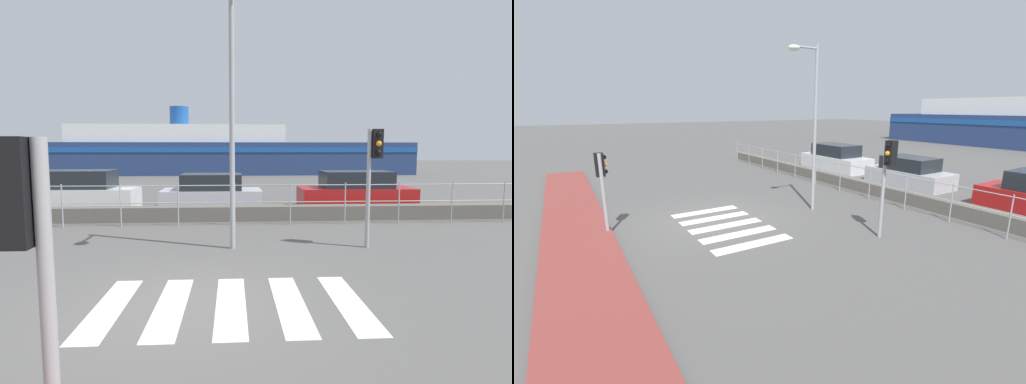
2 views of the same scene
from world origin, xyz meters
The scene contains 10 objects.
ground_plane centered at (0.00, 0.00, 0.00)m, with size 160.00×160.00×0.00m, color #565451.
sidewalk_brick centered at (0.00, -4.10, 0.06)m, with size 24.00×1.80×0.12m.
crosswalk centered at (0.76, 0.00, 0.00)m, with size 4.05×2.40×0.01m.
seawall centered at (0.00, 7.23, 0.24)m, with size 24.93×0.55×0.48m.
harbor_fence centered at (0.00, 6.36, 0.85)m, with size 22.48×0.04×1.31m.
traffic_light_near centered at (-0.50, -3.29, 1.77)m, with size 0.34×0.32×2.41m.
traffic_light_far centered at (4.11, 3.37, 2.07)m, with size 0.34×0.32×2.81m.
streetlamp centered at (0.80, 3.24, 3.58)m, with size 0.32×1.22×5.72m.
parked_car_white centered at (-5.22, 10.03, 0.66)m, with size 4.50×1.88×1.54m.
parked_car_silver centered at (-0.02, 10.03, 0.59)m, with size 3.92×1.84×1.38m.
Camera 2 is at (10.30, -4.24, 3.65)m, focal length 24.00 mm.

